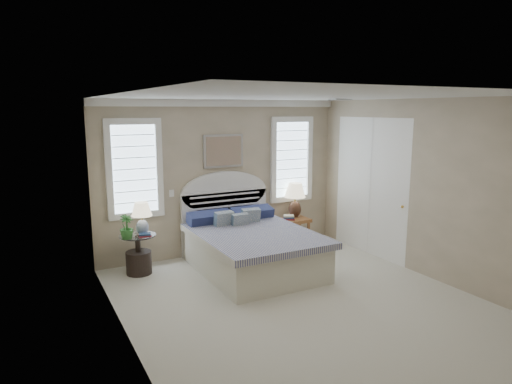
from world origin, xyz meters
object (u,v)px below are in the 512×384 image
at_px(side_table_left, 138,250).
at_px(lamp_right, 295,196).
at_px(bed, 250,245).
at_px(floor_pot, 139,263).
at_px(nightstand_right, 295,226).
at_px(lamp_left, 142,215).

distance_m(side_table_left, lamp_right, 3.08).
bearing_deg(bed, floor_pot, 160.04).
bearing_deg(floor_pot, lamp_right, 4.45).
height_order(nightstand_right, lamp_right, lamp_right).
distance_m(nightstand_right, lamp_left, 2.93).
relative_size(nightstand_right, lamp_left, 1.03).
bearing_deg(nightstand_right, side_table_left, -178.06).
bearing_deg(lamp_left, floor_pot, 156.64).
relative_size(bed, lamp_left, 4.41).
relative_size(lamp_left, lamp_right, 0.79).
distance_m(floor_pot, lamp_right, 3.12).
bearing_deg(lamp_left, lamp_right, 5.15).
xyz_separation_m(floor_pot, lamp_left, (0.07, -0.03, 0.76)).
bearing_deg(lamp_right, floor_pot, -175.55).
relative_size(floor_pot, lamp_right, 0.60).
bearing_deg(floor_pot, bed, -19.96).
relative_size(side_table_left, floor_pot, 1.60).
xyz_separation_m(bed, nightstand_right, (1.30, 0.69, 0.00)).
xyz_separation_m(nightstand_right, lamp_left, (-2.87, -0.13, 0.56)).
bearing_deg(floor_pot, nightstand_right, 1.84).
relative_size(side_table_left, lamp_left, 1.22).
relative_size(bed, floor_pot, 5.78).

